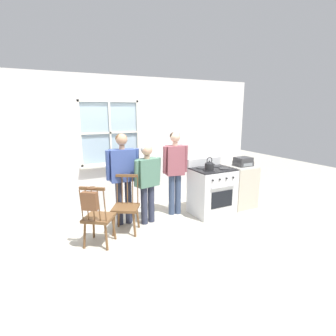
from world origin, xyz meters
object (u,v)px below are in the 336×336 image
Objects in this scene: chair_near_wall at (126,207)px; handbag at (90,201)px; stove at (212,191)px; stereo at (243,162)px; person_elderly_left at (123,170)px; chair_by_window at (98,218)px; potted_plant at (112,160)px; person_adult_right at (175,166)px; kettle at (209,166)px; person_teen_center at (147,177)px; side_counter at (241,186)px.

handbag is (-0.66, -0.44, 0.36)m from chair_near_wall.
stereo is at bearing 0.43° from stove.
chair_by_window is at bearing -132.82° from person_elderly_left.
chair_by_window is 3.16× the size of handbag.
chair_by_window is at bearing -114.56° from potted_plant.
person_adult_right reaches higher than chair_near_wall.
person_elderly_left is 1.60m from kettle.
person_teen_center is 2.14m from side_counter.
handbag reaches higher than side_counter.
person_elderly_left reaches higher than stove.
side_counter is at bearing -0.69° from person_adult_right.
side_counter is (2.09, -0.13, -0.43)m from person_teen_center.
handbag is at bearing -146.83° from person_adult_right.
kettle reaches higher than stereo.
person_adult_right is at bearing 22.90° from handbag.
stereo is at bearing 7.84° from handbag.
handbag is (-1.76, -0.74, -0.17)m from person_adult_right.
kettle is 0.80× the size of handbag.
chair_near_wall is 2.98× the size of potted_plant.
handbag is 0.34× the size of side_counter.
kettle reaches higher than handbag.
chair_near_wall is at bearing -118.75° from chair_by_window.
person_elderly_left reaches higher than person_teen_center.
person_elderly_left reaches higher than person_adult_right.
person_teen_center is (0.40, -0.16, -0.12)m from person_elderly_left.
potted_plant is 1.69m from handbag.
kettle reaches higher than chair_near_wall.
potted_plant is 1.06× the size of handbag.
person_teen_center is 1.18m from kettle.
potted_plant is (-1.02, 0.76, 0.08)m from person_adult_right.
chair_near_wall is 0.66m from person_teen_center.
potted_plant reaches higher than side_counter.
side_counter is (3.07, 0.27, 0.01)m from chair_by_window.
kettle is at bearing -31.45° from person_adult_right.
person_elderly_left reaches higher than chair_by_window.
person_adult_right is 5.02× the size of potted_plant.
chair_by_window and handbag have the same top height.
kettle reaches higher than stove.
kettle is (1.60, -0.13, 0.59)m from chair_near_wall.
potted_plant is (-0.38, 0.91, 0.18)m from person_teen_center.
chair_by_window is 2.98× the size of potted_plant.
person_elderly_left is (0.58, 0.56, 0.56)m from chair_by_window.
stereo is at bearing -90.00° from side_counter.
stereo is (2.49, -0.31, -0.01)m from person_elderly_left.
side_counter is (2.47, -1.04, -0.61)m from potted_plant.
chair_by_window is 3.09m from side_counter.
person_adult_right is at bearing -36.59° from potted_plant.
chair_by_window is 0.59× the size of person_elderly_left.
person_teen_center is at bearing 176.33° from side_counter.
potted_plant is at bearing -78.85° from chair_by_window.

